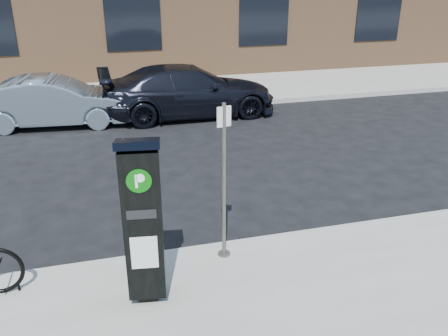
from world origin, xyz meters
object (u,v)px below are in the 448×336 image
object	(u,v)px
parking_kiosk	(143,220)
car_silver	(54,102)
car_dark	(189,91)
sign_pole	(224,184)

from	to	relation	value
parking_kiosk	car_silver	world-z (taller)	parking_kiosk
parking_kiosk	car_dark	world-z (taller)	parking_kiosk
parking_kiosk	car_silver	bearing A→B (deg)	108.46
sign_pole	car_dark	world-z (taller)	sign_pole
parking_kiosk	car_silver	xyz separation A→B (m)	(-1.54, 8.39, -0.59)
sign_pole	car_silver	size ratio (longest dim) A/B	0.56
car_silver	car_dark	xyz separation A→B (m)	(3.75, 0.00, 0.06)
sign_pole	car_silver	world-z (taller)	sign_pole
parking_kiosk	sign_pole	world-z (taller)	sign_pole
car_silver	parking_kiosk	bearing A→B (deg)	-164.47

